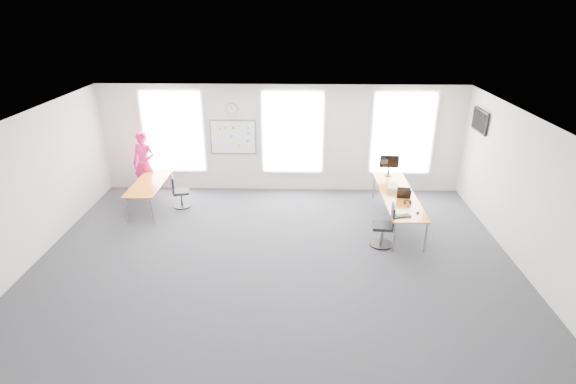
{
  "coord_description": "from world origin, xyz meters",
  "views": [
    {
      "loc": [
        0.49,
        -8.0,
        5.03
      ],
      "look_at": [
        0.25,
        1.2,
        1.1
      ],
      "focal_mm": 28.0,
      "sensor_mm": 36.0,
      "label": 1
    }
  ],
  "objects_px": {
    "chair_right": "(385,228)",
    "person": "(144,164)",
    "desk_left": "(149,185)",
    "keyboard": "(401,216)",
    "headphones": "(407,202)",
    "monitor": "(389,164)",
    "chair_left": "(179,193)",
    "desk_right": "(398,196)"
  },
  "relations": [
    {
      "from": "keyboard",
      "to": "person",
      "type": "bearing_deg",
      "value": 137.21
    },
    {
      "from": "monitor",
      "to": "keyboard",
      "type": "bearing_deg",
      "value": -93.0
    },
    {
      "from": "chair_left",
      "to": "headphones",
      "type": "bearing_deg",
      "value": -118.58
    },
    {
      "from": "desk_left",
      "to": "keyboard",
      "type": "relative_size",
      "value": 4.39
    },
    {
      "from": "keyboard",
      "to": "monitor",
      "type": "xyz_separation_m",
      "value": [
        0.15,
        2.46,
        0.33
      ]
    },
    {
      "from": "person",
      "to": "monitor",
      "type": "xyz_separation_m",
      "value": [
        6.64,
        -0.28,
        0.17
      ]
    },
    {
      "from": "desk_right",
      "to": "headphones",
      "type": "distance_m",
      "value": 0.59
    },
    {
      "from": "chair_right",
      "to": "monitor",
      "type": "distance_m",
      "value": 2.56
    },
    {
      "from": "monitor",
      "to": "chair_right",
      "type": "bearing_deg",
      "value": -100.41
    },
    {
      "from": "chair_right",
      "to": "headphones",
      "type": "distance_m",
      "value": 0.91
    },
    {
      "from": "headphones",
      "to": "desk_left",
      "type": "bearing_deg",
      "value": -174.55
    },
    {
      "from": "desk_left",
      "to": "person",
      "type": "bearing_deg",
      "value": 112.98
    },
    {
      "from": "chair_left",
      "to": "monitor",
      "type": "bearing_deg",
      "value": -100.1
    },
    {
      "from": "keyboard",
      "to": "headphones",
      "type": "relative_size",
      "value": 2.53
    },
    {
      "from": "chair_right",
      "to": "person",
      "type": "xyz_separation_m",
      "value": [
        -6.17,
        2.71,
        0.48
      ]
    },
    {
      "from": "chair_left",
      "to": "headphones",
      "type": "distance_m",
      "value": 5.79
    },
    {
      "from": "chair_right",
      "to": "headphones",
      "type": "bearing_deg",
      "value": 141.85
    },
    {
      "from": "keyboard",
      "to": "headphones",
      "type": "distance_m",
      "value": 0.69
    },
    {
      "from": "desk_left",
      "to": "person",
      "type": "xyz_separation_m",
      "value": [
        -0.38,
        0.89,
        0.27
      ]
    },
    {
      "from": "headphones",
      "to": "monitor",
      "type": "height_order",
      "value": "monitor"
    },
    {
      "from": "desk_right",
      "to": "chair_left",
      "type": "height_order",
      "value": "chair_left"
    },
    {
      "from": "person",
      "to": "monitor",
      "type": "relative_size",
      "value": 3.17
    },
    {
      "from": "desk_left",
      "to": "keyboard",
      "type": "xyz_separation_m",
      "value": [
        6.11,
        -1.86,
        0.11
      ]
    },
    {
      "from": "chair_right",
      "to": "monitor",
      "type": "relative_size",
      "value": 1.71
    },
    {
      "from": "desk_right",
      "to": "keyboard",
      "type": "height_order",
      "value": "keyboard"
    },
    {
      "from": "person",
      "to": "headphones",
      "type": "bearing_deg",
      "value": -3.9
    },
    {
      "from": "person",
      "to": "keyboard",
      "type": "distance_m",
      "value": 7.04
    },
    {
      "from": "chair_left",
      "to": "person",
      "type": "height_order",
      "value": "person"
    },
    {
      "from": "person",
      "to": "headphones",
      "type": "relative_size",
      "value": 10.55
    },
    {
      "from": "monitor",
      "to": "chair_left",
      "type": "bearing_deg",
      "value": -173.96
    },
    {
      "from": "chair_right",
      "to": "keyboard",
      "type": "height_order",
      "value": "chair_right"
    },
    {
      "from": "chair_left",
      "to": "person",
      "type": "relative_size",
      "value": 0.48
    },
    {
      "from": "keyboard",
      "to": "monitor",
      "type": "distance_m",
      "value": 2.49
    },
    {
      "from": "desk_left",
      "to": "person",
      "type": "height_order",
      "value": "person"
    },
    {
      "from": "chair_right",
      "to": "person",
      "type": "distance_m",
      "value": 6.76
    },
    {
      "from": "desk_left",
      "to": "headphones",
      "type": "xyz_separation_m",
      "value": [
        6.37,
        -1.22,
        0.14
      ]
    },
    {
      "from": "desk_left",
      "to": "headphones",
      "type": "distance_m",
      "value": 6.49
    },
    {
      "from": "desk_right",
      "to": "chair_right",
      "type": "height_order",
      "value": "chair_right"
    },
    {
      "from": "keyboard",
      "to": "headphones",
      "type": "xyz_separation_m",
      "value": [
        0.26,
        0.63,
        0.04
      ]
    },
    {
      "from": "desk_right",
      "to": "person",
      "type": "xyz_separation_m",
      "value": [
        -6.66,
        1.54,
        0.22
      ]
    },
    {
      "from": "person",
      "to": "monitor",
      "type": "distance_m",
      "value": 6.65
    },
    {
      "from": "desk_right",
      "to": "person",
      "type": "bearing_deg",
      "value": 167.0
    }
  ]
}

